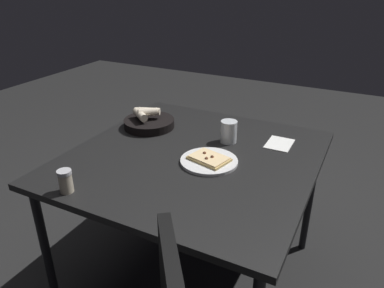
{
  "coord_description": "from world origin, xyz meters",
  "views": [
    {
      "loc": [
        -1.36,
        -0.69,
        1.54
      ],
      "look_at": [
        0.0,
        0.01,
        0.81
      ],
      "focal_mm": 34.17,
      "sensor_mm": 36.0,
      "label": 1
    }
  ],
  "objects_px": {
    "pepper_shaker": "(66,182)",
    "dining_table": "(193,165)",
    "pizza_plate": "(209,160)",
    "bread_basket": "(149,122)",
    "beer_glass": "(229,133)"
  },
  "relations": [
    {
      "from": "pizza_plate",
      "to": "pepper_shaker",
      "type": "height_order",
      "value": "pepper_shaker"
    },
    {
      "from": "bread_basket",
      "to": "pepper_shaker",
      "type": "bearing_deg",
      "value": -174.1
    },
    {
      "from": "dining_table",
      "to": "beer_glass",
      "type": "height_order",
      "value": "beer_glass"
    },
    {
      "from": "beer_glass",
      "to": "pepper_shaker",
      "type": "height_order",
      "value": "beer_glass"
    },
    {
      "from": "pizza_plate",
      "to": "pepper_shaker",
      "type": "distance_m",
      "value": 0.61
    },
    {
      "from": "dining_table",
      "to": "pepper_shaker",
      "type": "distance_m",
      "value": 0.59
    },
    {
      "from": "pizza_plate",
      "to": "bread_basket",
      "type": "bearing_deg",
      "value": 64.26
    },
    {
      "from": "pizza_plate",
      "to": "beer_glass",
      "type": "height_order",
      "value": "beer_glass"
    },
    {
      "from": "dining_table",
      "to": "beer_glass",
      "type": "distance_m",
      "value": 0.25
    },
    {
      "from": "dining_table",
      "to": "pepper_shaker",
      "type": "relative_size",
      "value": 12.13
    },
    {
      "from": "pepper_shaker",
      "to": "dining_table",
      "type": "bearing_deg",
      "value": -30.57
    },
    {
      "from": "pizza_plate",
      "to": "beer_glass",
      "type": "distance_m",
      "value": 0.25
    },
    {
      "from": "pizza_plate",
      "to": "dining_table",
      "type": "bearing_deg",
      "value": 71.38
    },
    {
      "from": "dining_table",
      "to": "pepper_shaker",
      "type": "bearing_deg",
      "value": 149.43
    },
    {
      "from": "pizza_plate",
      "to": "beer_glass",
      "type": "relative_size",
      "value": 2.33
    }
  ]
}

